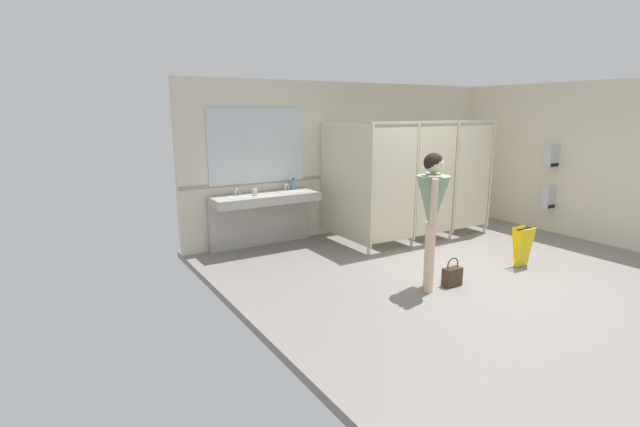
# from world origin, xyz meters

# --- Properties ---
(ground_plane) EXTENTS (6.56, 6.29, 0.10)m
(ground_plane) POSITION_xyz_m (0.00, 0.00, -0.05)
(ground_plane) COLOR gray
(wall_back) EXTENTS (6.56, 0.12, 2.69)m
(wall_back) POSITION_xyz_m (0.00, 2.91, 1.35)
(wall_back) COLOR beige
(wall_back) RESTS_ON ground_plane
(wall_side_right) EXTENTS (0.12, 6.29, 2.69)m
(wall_side_right) POSITION_xyz_m (3.04, 0.00, 1.35)
(wall_side_right) COLOR beige
(wall_side_right) RESTS_ON ground_plane
(wall_back_tile_band) EXTENTS (6.56, 0.01, 0.06)m
(wall_back_tile_band) POSITION_xyz_m (0.00, 2.84, 1.05)
(wall_back_tile_band) COLOR #9E937F
(wall_back_tile_band) RESTS_ON wall_back
(vanity_counter) EXTENTS (1.76, 0.55, 1.01)m
(vanity_counter) POSITION_xyz_m (-1.97, 2.64, 0.65)
(vanity_counter) COLOR #B2ADA3
(vanity_counter) RESTS_ON ground_plane
(mirror_panel) EXTENTS (1.66, 0.02, 1.20)m
(mirror_panel) POSITION_xyz_m (-1.97, 2.83, 1.65)
(mirror_panel) COLOR silver
(mirror_panel) RESTS_ON wall_back
(bathroom_stalls) EXTENTS (2.74, 1.50, 2.04)m
(bathroom_stalls) POSITION_xyz_m (0.56, 1.88, 1.07)
(bathroom_stalls) COLOR beige
(bathroom_stalls) RESTS_ON ground_plane
(paper_towel_dispenser_upper) EXTENTS (0.39, 0.13, 0.42)m
(paper_towel_dispenser_upper) POSITION_xyz_m (2.91, 0.84, 1.40)
(paper_towel_dispenser_upper) COLOR #B7BABF
(paper_towel_dispenser_upper) RESTS_ON wall_side_right
(paper_towel_dispenser_lower) EXTENTS (0.32, 0.13, 0.42)m
(paper_towel_dispenser_lower) POSITION_xyz_m (2.91, 0.82, 0.64)
(paper_towel_dispenser_lower) COLOR #B7BABF
(paper_towel_dispenser_lower) RESTS_ON wall_side_right
(person_standing) EXTENTS (0.56, 0.56, 1.72)m
(person_standing) POSITION_xyz_m (-1.00, -0.13, 1.09)
(person_standing) COLOR beige
(person_standing) RESTS_ON ground_plane
(handbag) EXTENTS (0.26, 0.13, 0.38)m
(handbag) POSITION_xyz_m (-0.65, -0.20, 0.13)
(handbag) COLOR #3F2D1E
(handbag) RESTS_ON ground_plane
(soap_dispenser) EXTENTS (0.07, 0.07, 0.20)m
(soap_dispenser) POSITION_xyz_m (-1.39, 2.72, 0.98)
(soap_dispenser) COLOR teal
(soap_dispenser) RESTS_ON vanity_counter
(paper_cup) EXTENTS (0.07, 0.07, 0.11)m
(paper_cup) POSITION_xyz_m (-2.18, 2.51, 0.95)
(paper_cup) COLOR beige
(paper_cup) RESTS_ON vanity_counter
(wet_floor_sign) EXTENTS (0.28, 0.19, 0.58)m
(wet_floor_sign) POSITION_xyz_m (0.77, -0.19, 0.30)
(wet_floor_sign) COLOR yellow
(wet_floor_sign) RESTS_ON ground_plane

